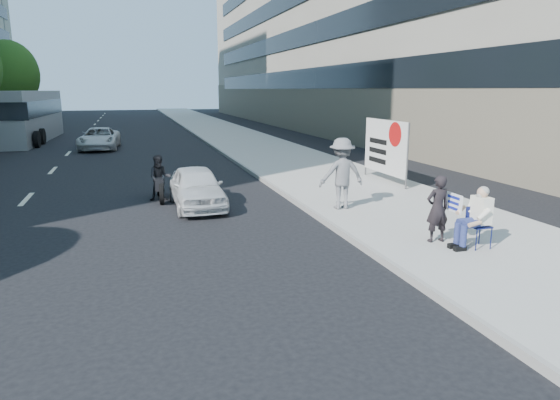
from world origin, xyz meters
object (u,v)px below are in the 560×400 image
object	(u,v)px
jogger	(342,174)
white_sedan_near	(197,187)
white_sedan_far	(99,139)
motorcycle	(160,180)
bus	(26,116)
seated_protester	(475,214)
protest_banner	(385,147)
pedestrian_woman	(437,209)

from	to	relation	value
jogger	white_sedan_near	bearing A→B (deg)	-26.37
white_sedan_near	white_sedan_far	size ratio (longest dim) A/B	0.79
motorcycle	bus	xyz separation A→B (m)	(-7.35, 21.30, 1.00)
seated_protester	white_sedan_far	xyz separation A→B (m)	(-8.46, 22.25, -0.25)
motorcycle	white_sedan_far	bearing A→B (deg)	104.84
white_sedan_far	jogger	bearing A→B (deg)	-64.32
jogger	white_sedan_far	bearing A→B (deg)	-66.97
white_sedan_far	bus	xyz separation A→B (m)	(-4.84, 6.34, 1.02)
protest_banner	white_sedan_near	size ratio (longest dim) A/B	0.87
white_sedan_far	motorcycle	size ratio (longest dim) A/B	2.17
white_sedan_near	pedestrian_woman	bearing A→B (deg)	-51.35
motorcycle	white_sedan_near	bearing A→B (deg)	-46.74
jogger	pedestrian_woman	bearing A→B (deg)	103.15
pedestrian_woman	motorcycle	world-z (taller)	pedestrian_woman
white_sedan_far	motorcycle	xyz separation A→B (m)	(2.51, -14.96, 0.02)
seated_protester	jogger	size ratio (longest dim) A/B	0.67
seated_protester	jogger	xyz separation A→B (m)	(-1.22, 4.07, 0.26)
pedestrian_woman	protest_banner	xyz separation A→B (m)	(2.43, 6.87, 0.52)
white_sedan_near	bus	world-z (taller)	bus
white_sedan_near	bus	bearing A→B (deg)	109.51
white_sedan_far	pedestrian_woman	bearing A→B (deg)	-65.83
pedestrian_woman	protest_banner	world-z (taller)	protest_banner
jogger	motorcycle	bearing A→B (deg)	-32.93
protest_banner	white_sedan_near	world-z (taller)	protest_banner
seated_protester	bus	xyz separation A→B (m)	(-13.30, 28.59, 0.76)
jogger	pedestrian_woman	distance (m)	3.56
protest_banner	pedestrian_woman	bearing A→B (deg)	-109.45
pedestrian_woman	white_sedan_far	size ratio (longest dim) A/B	0.33
white_sedan_far	motorcycle	bearing A→B (deg)	-76.49
white_sedan_near	motorcycle	size ratio (longest dim) A/B	1.71
pedestrian_woman	protest_banner	bearing A→B (deg)	-108.81
seated_protester	motorcycle	xyz separation A→B (m)	(-5.95, 7.28, -0.24)
bus	protest_banner	bearing A→B (deg)	-51.51
seated_protester	bus	distance (m)	31.54
bus	motorcycle	bearing A→B (deg)	-68.25
jogger	white_sedan_far	world-z (taller)	jogger
jogger	pedestrian_woman	world-z (taller)	jogger
jogger	bus	bearing A→B (deg)	-62.44
seated_protester	protest_banner	world-z (taller)	protest_banner
pedestrian_woman	motorcycle	xyz separation A→B (m)	(-5.45, 6.70, -0.25)
jogger	pedestrian_woman	size ratio (longest dim) A/B	1.34
jogger	white_sedan_far	distance (m)	19.58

